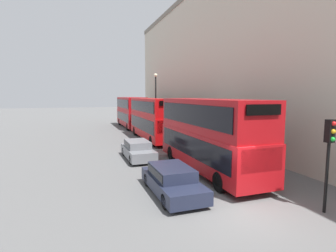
# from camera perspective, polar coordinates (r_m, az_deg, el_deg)

# --- Properties ---
(ground_plane) EXTENTS (200.00, 200.00, 0.00)m
(ground_plane) POSITION_cam_1_polar(r_m,az_deg,el_deg) (11.37, 15.15, -17.79)
(ground_plane) COLOR #5B5B5B
(bus_leading) EXTENTS (2.59, 10.02, 4.45)m
(bus_leading) POSITION_cam_1_polar(r_m,az_deg,el_deg) (16.21, 8.71, -1.27)
(bus_leading) COLOR #A80F14
(bus_leading) RESTS_ON ground
(bus_second_in_queue) EXTENTS (2.59, 10.47, 4.35)m
(bus_second_in_queue) POSITION_cam_1_polar(r_m,az_deg,el_deg) (27.59, -3.34, 1.95)
(bus_second_in_queue) COLOR #B20C0F
(bus_second_in_queue) RESTS_ON ground
(bus_third_in_queue) EXTENTS (2.59, 10.14, 4.40)m
(bus_third_in_queue) POSITION_cam_1_polar(r_m,az_deg,el_deg) (38.87, -8.08, 3.29)
(bus_third_in_queue) COLOR #A80F14
(bus_third_in_queue) RESTS_ON ground
(car_dark_sedan) EXTENTS (1.88, 4.57, 1.32)m
(car_dark_sedan) POSITION_cam_1_polar(r_m,az_deg,el_deg) (12.69, 0.88, -11.50)
(car_dark_sedan) COLOR #1E2338
(car_dark_sedan) RESTS_ON ground
(car_hatchback) EXTENTS (1.78, 4.41, 1.35)m
(car_hatchback) POSITION_cam_1_polar(r_m,az_deg,el_deg) (19.49, -6.60, -5.06)
(car_hatchback) COLOR slate
(car_hatchback) RESTS_ON ground
(traffic_light) EXTENTS (0.30, 0.36, 3.75)m
(traffic_light) POSITION_cam_1_polar(r_m,az_deg,el_deg) (11.98, 31.67, -3.77)
(traffic_light) COLOR black
(traffic_light) RESTS_ON ground
(street_lamp) EXTENTS (0.44, 0.44, 7.44)m
(street_lamp) POSITION_cam_1_polar(r_m,az_deg,el_deg) (33.71, -2.68, 6.41)
(street_lamp) COLOR black
(street_lamp) RESTS_ON ground
(pedestrian) EXTENTS (0.36, 0.36, 1.84)m
(pedestrian) POSITION_cam_1_polar(r_m,az_deg,el_deg) (23.73, 5.19, -2.59)
(pedestrian) COLOR #26262D
(pedestrian) RESTS_ON ground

